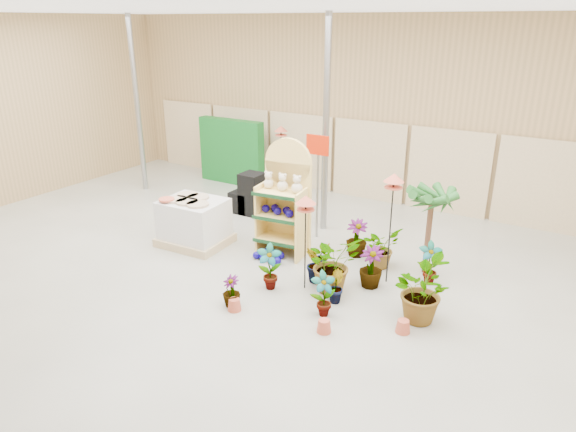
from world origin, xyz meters
name	(u,v)px	position (x,y,z in m)	size (l,w,h in m)	color
room	(254,155)	(0.00, 0.91, 2.21)	(15.20, 12.10, 4.70)	gray
display_shelf	(286,202)	(-0.09, 2.05, 1.04)	(1.01, 0.71, 2.27)	#E5BF63
teddy_bears	(284,184)	(-0.07, 1.95, 1.44)	(0.84, 0.21, 0.35)	beige
gazing_balls_shelf	(282,211)	(-0.09, 1.93, 0.89)	(0.84, 0.29, 0.16)	#0E066C
gazing_balls_floor	(270,256)	(-0.13, 1.53, 0.07)	(0.63, 0.39, 0.15)	#0E066C
pallet_stack	(194,222)	(-1.87, 1.37, 0.47)	(1.38, 1.17, 0.99)	tan
charcoal_planters	(249,197)	(-1.96, 3.43, 0.42)	(0.80, 0.50, 1.00)	black
trellis_stock	(232,152)	(-3.80, 5.20, 0.90)	(2.00, 0.30, 1.80)	#0E571B
offer_sign	(318,166)	(0.10, 2.98, 1.57)	(0.50, 0.08, 2.20)	gray
bird_table_front	(306,203)	(0.99, 0.91, 1.56)	(0.34, 0.34, 1.68)	black
bird_table_right	(394,182)	(2.11, 1.87, 1.84)	(0.34, 0.34, 1.99)	black
bird_table_back	(281,131)	(-2.01, 4.95, 1.71)	(0.34, 0.34, 1.85)	black
palm	(432,196)	(2.57, 2.60, 1.46)	(0.70, 0.70, 1.71)	brown
potted_plant_0	(269,267)	(0.49, 0.58, 0.40)	(0.43, 0.29, 0.81)	#20581F
potted_plant_1	(315,265)	(1.06, 1.17, 0.35)	(0.38, 0.31, 0.70)	#20581F
potted_plant_2	(332,263)	(1.42, 1.10, 0.51)	(0.91, 0.79, 1.01)	#20581F
potted_plant_3	(371,267)	(1.93, 1.56, 0.37)	(0.41, 0.41, 0.73)	#20581F
potted_plant_4	(430,263)	(2.76, 2.18, 0.39)	(0.41, 0.28, 0.78)	#20581F
potted_plant_5	(323,255)	(0.90, 1.76, 0.26)	(0.28, 0.23, 0.51)	#20581F
potted_plant_6	(381,247)	(1.78, 2.38, 0.39)	(0.70, 0.61, 0.78)	#20581F
potted_plant_7	(231,291)	(0.28, -0.21, 0.26)	(0.29, 0.29, 0.53)	#20581F
potted_plant_8	(323,295)	(1.68, 0.29, 0.37)	(0.39, 0.26, 0.74)	#20581F
potted_plant_9	(335,287)	(1.64, 0.78, 0.27)	(0.30, 0.24, 0.55)	#20581F
potted_plant_10	(419,290)	(2.96, 0.96, 0.51)	(0.91, 0.79, 1.01)	#20581F
potted_plant_11	(357,238)	(1.20, 2.58, 0.36)	(0.41, 0.41, 0.73)	#20581F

